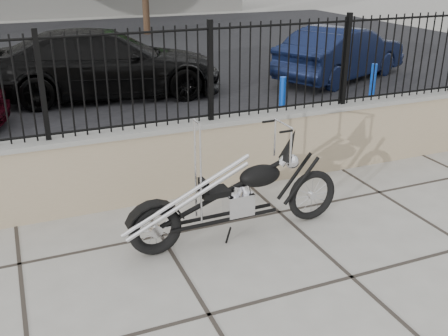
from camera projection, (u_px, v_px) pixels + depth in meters
ground_plane at (209, 315)px, 4.60m from camera, size 90.00×90.00×0.00m
parking_lot at (55, 62)px, 15.27m from camera, size 30.00×30.00×0.00m
retaining_wall at (137, 165)px, 6.55m from camera, size 14.00×0.36×0.96m
iron_fence at (131, 80)px, 6.14m from camera, size 14.00×0.08×1.20m
chopper_motorcycle at (235, 178)px, 5.60m from camera, size 2.39×0.48×1.43m
car_black at (106, 63)px, 11.32m from camera, size 5.20×2.63×1.45m
car_blue at (342, 53)px, 12.93m from camera, size 4.17×2.82×1.30m
bollard_b at (282, 103)px, 9.33m from camera, size 0.15×0.15×0.93m
bollard_c at (372, 87)px, 10.43m from camera, size 0.12×0.12×0.93m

